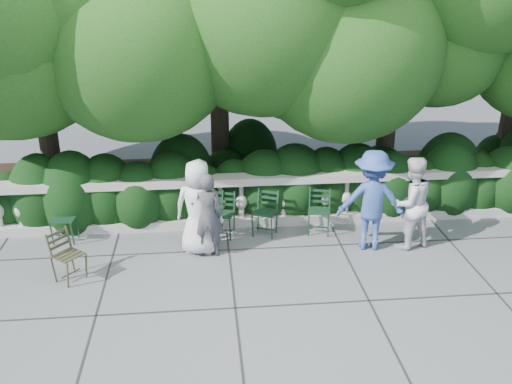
{
  "coord_description": "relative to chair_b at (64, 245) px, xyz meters",
  "views": [
    {
      "loc": [
        -0.88,
        -8.05,
        4.74
      ],
      "look_at": [
        0.0,
        1.0,
        1.0
      ],
      "focal_mm": 40.0,
      "sensor_mm": 36.0,
      "label": 1
    }
  ],
  "objects": [
    {
      "name": "person_casual_man",
      "position": [
        6.06,
        -0.62,
        0.83
      ],
      "size": [
        0.95,
        0.82,
        1.66
      ],
      "primitive_type": "imported",
      "rotation": [
        0.0,
        0.0,
        3.41
      ],
      "color": "silver",
      "rests_on": "ground"
    },
    {
      "name": "chair_c",
      "position": [
        2.79,
        -0.07,
        0.0
      ],
      "size": [
        0.56,
        0.58,
        0.84
      ],
      "primitive_type": null,
      "rotation": [
        0.0,
        0.0,
        -0.28
      ],
      "color": "black",
      "rests_on": "ground"
    },
    {
      "name": "chair_b",
      "position": [
        0.0,
        0.0,
        0.0
      ],
      "size": [
        0.49,
        0.52,
        0.84
      ],
      "primitive_type": null,
      "rotation": [
        0.0,
        0.0,
        -0.1
      ],
      "color": "black",
      "rests_on": "ground"
    },
    {
      "name": "shrub_hedge",
      "position": [
        3.41,
        1.72,
        0.0
      ],
      "size": [
        15.0,
        2.6,
        1.7
      ],
      "primitive_type": null,
      "color": "black",
      "rests_on": "ground"
    },
    {
      "name": "chair_weathered",
      "position": [
        0.48,
        -1.33,
        0.0
      ],
      "size": [
        0.65,
        0.65,
        0.84
      ],
      "primitive_type": null,
      "rotation": [
        0.0,
        0.0,
        0.88
      ],
      "color": "black",
      "rests_on": "ground"
    },
    {
      "name": "chair_f",
      "position": [
        4.58,
        -0.1,
        0.0
      ],
      "size": [
        0.53,
        0.56,
        0.84
      ],
      "primitive_type": null,
      "rotation": [
        0.0,
        0.0,
        -0.22
      ],
      "color": "black",
      "rests_on": "ground"
    },
    {
      "name": "person_older_blue",
      "position": [
        5.38,
        -0.59,
        0.89
      ],
      "size": [
        1.25,
        0.85,
        1.79
      ],
      "primitive_type": "imported",
      "rotation": [
        0.0,
        0.0,
        2.97
      ],
      "color": "#2F488D",
      "rests_on": "ground"
    },
    {
      "name": "person_woman_grey",
      "position": [
        2.56,
        -0.61,
        0.75
      ],
      "size": [
        0.55,
        0.36,
        1.5
      ],
      "primitive_type": "imported",
      "rotation": [
        0.0,
        0.0,
        3.14
      ],
      "color": "#3E3E43",
      "rests_on": "ground"
    },
    {
      "name": "tree_canopy",
      "position": [
        4.1,
        1.91,
        3.96
      ],
      "size": [
        15.04,
        6.52,
        6.78
      ],
      "color": "#3F3023",
      "rests_on": "ground"
    },
    {
      "name": "chair_e",
      "position": [
        3.55,
        -0.07,
        0.0
      ],
      "size": [
        0.59,
        0.62,
        0.84
      ],
      "primitive_type": null,
      "rotation": [
        0.0,
        0.0,
        -0.41
      ],
      "color": "black",
      "rests_on": "ground"
    },
    {
      "name": "ground",
      "position": [
        3.41,
        -1.28,
        0.0
      ],
      "size": [
        90.0,
        90.0,
        0.0
      ],
      "primitive_type": "plane",
      "color": "#525559",
      "rests_on": "ground"
    },
    {
      "name": "balustrade",
      "position": [
        3.41,
        0.52,
        0.49
      ],
      "size": [
        12.0,
        0.44,
        1.0
      ],
      "color": "#9E998E",
      "rests_on": "ground"
    },
    {
      "name": "chair_d",
      "position": [
        2.57,
        0.03,
        0.0
      ],
      "size": [
        0.57,
        0.6,
        0.84
      ],
      "primitive_type": null,
      "rotation": [
        0.0,
        0.0,
        -0.33
      ],
      "color": "black",
      "rests_on": "ground"
    },
    {
      "name": "person_businessman",
      "position": [
        2.41,
        -0.48,
        0.84
      ],
      "size": [
        0.93,
        0.72,
        1.67
      ],
      "primitive_type": "imported",
      "rotation": [
        0.0,
        0.0,
        2.89
      ],
      "color": "silver",
      "rests_on": "ground"
    }
  ]
}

